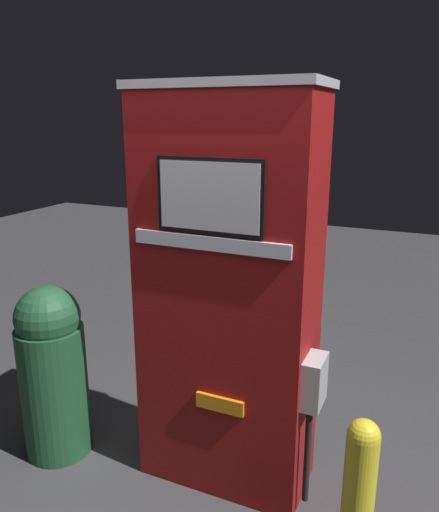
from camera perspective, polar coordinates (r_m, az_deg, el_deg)
ground_plane at (r=2.96m, az=-0.93°, el=-25.67°), size 14.00×14.00×0.00m
gas_pump at (r=2.57m, az=1.01°, el=-4.70°), size 0.99×0.46×2.11m
safety_bollard at (r=2.33m, az=15.50°, el=-25.66°), size 0.13×0.13×0.83m
trash_bin at (r=3.13m, az=-18.52°, el=-12.20°), size 0.39×0.39×1.04m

